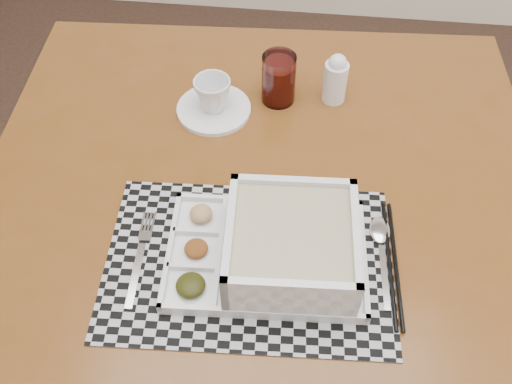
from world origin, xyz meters
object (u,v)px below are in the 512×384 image
Objects in this scene: cup at (213,94)px; juice_glass at (279,80)px; serving_tray at (284,249)px; creamer_bottle at (335,79)px; dining_table at (260,227)px.

juice_glass is (0.13, 0.05, 0.00)m from cup.
serving_tray is 4.49× the size of cup.
juice_glass is at bearing 22.33° from cup.
cup is at bearing -164.83° from creamer_bottle.
creamer_bottle reaches higher than cup.
cup is 0.14m from juice_glass.
serving_tray is at bearing -99.61° from creamer_bottle.
dining_table is 0.30m from juice_glass.
dining_table is at bearing -91.47° from juice_glass.
juice_glass is (0.01, 0.27, 0.13)m from dining_table.
creamer_bottle reaches higher than serving_tray.
dining_table is 0.18m from serving_tray.
serving_tray is 0.38m from cup.
dining_table is at bearing -61.52° from cup.
serving_tray is at bearing -63.68° from cup.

